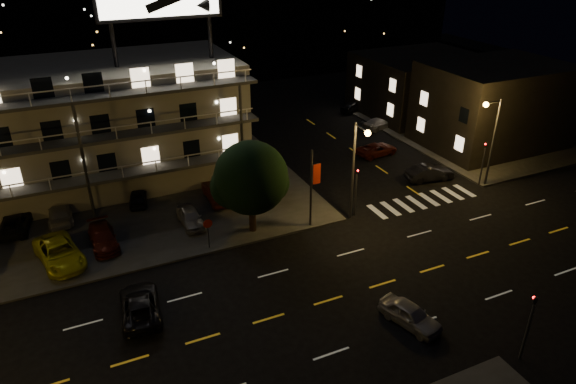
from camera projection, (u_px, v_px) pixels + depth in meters
name	position (u px, v px, depth m)	size (l,w,h in m)	color
ground	(299.00, 309.00, 30.97)	(140.00, 140.00, 0.00)	black
curb_nw	(39.00, 209.00, 41.92)	(44.00, 24.00, 0.15)	#333331
curb_ne	(460.00, 131.00, 58.25)	(16.00, 24.00, 0.15)	#333331
motel	(76.00, 126.00, 44.17)	(28.00, 13.80, 18.10)	gray
side_bldg_front	(493.00, 105.00, 53.11)	(14.06, 10.00, 8.50)	black
side_bldg_back	(420.00, 84.00, 63.16)	(14.06, 12.00, 7.00)	black
streetlight_nc	(356.00, 162.00, 38.28)	(0.44, 1.92, 8.00)	#2D2D30
streetlight_ne	(491.00, 134.00, 43.64)	(1.92, 0.44, 8.00)	#2D2D30
signal_nw	(356.00, 187.00, 40.01)	(0.20, 0.27, 4.60)	#2D2D30
signal_sw	(530.00, 321.00, 26.26)	(0.20, 0.27, 4.60)	#2D2D30
signal_ne	(484.00, 159.00, 44.84)	(0.27, 0.20, 4.60)	#2D2D30
banner_north	(312.00, 187.00, 38.09)	(0.83, 0.16, 6.40)	#2D2D30
stop_sign	(208.00, 229.00, 36.01)	(0.91, 0.11, 2.61)	#2D2D30
tree	(250.00, 180.00, 36.95)	(5.64, 5.43, 7.10)	black
lot_car_2	(59.00, 253.00, 34.81)	(2.45, 5.31, 1.47)	#D2CE13
lot_car_3	(103.00, 238.00, 36.72)	(1.77, 4.36, 1.26)	#52160B
lot_car_4	(190.00, 217.00, 39.34)	(1.52, 3.78, 1.29)	#929297
lot_car_6	(15.00, 223.00, 38.65)	(2.05, 4.44, 1.24)	black
lot_car_7	(60.00, 213.00, 39.89)	(1.79, 4.39, 1.27)	#929297
lot_car_8	(138.00, 197.00, 42.41)	(1.44, 3.57, 1.22)	black
lot_car_9	(216.00, 192.00, 42.84)	(1.58, 4.52, 1.49)	#52160B
side_car_0	(429.00, 173.00, 46.66)	(1.52, 4.37, 1.44)	black
side_car_1	(377.00, 149.00, 51.99)	(2.02, 4.38, 1.22)	#52160B
side_car_2	(378.00, 124.00, 58.82)	(1.75, 4.31, 1.25)	#929297
side_car_3	(354.00, 107.00, 64.44)	(1.51, 3.76, 1.28)	black
road_car_east	(410.00, 315.00, 29.57)	(1.54, 3.84, 1.31)	#929297
road_car_west	(140.00, 305.00, 30.29)	(2.21, 4.80, 1.33)	black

